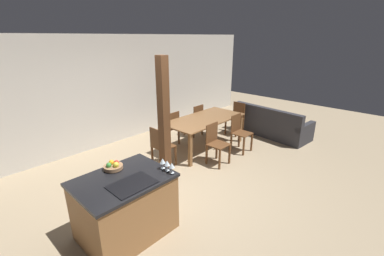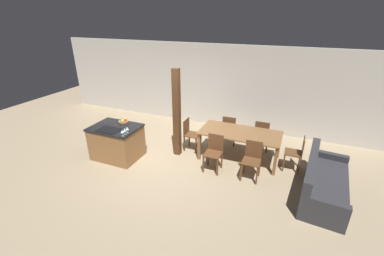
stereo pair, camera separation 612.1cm
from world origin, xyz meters
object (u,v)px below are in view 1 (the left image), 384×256
object	(u,v)px
dining_table	(204,122)
dining_chair_near_right	(240,132)
fruit_bowl	(113,166)
wine_glass_middle	(167,163)
dining_chair_far_right	(195,119)
dining_chair_far_left	(171,127)
couch	(271,126)
dining_chair_near_left	(216,143)
timber_post	(164,121)
kitchen_island	(125,206)
dining_chair_foot_end	(236,117)
wine_glass_near	(172,165)
wine_glass_far	(163,161)
dining_chair_head_end	(161,146)

from	to	relation	value
dining_table	dining_chair_near_right	bearing A→B (deg)	-57.72
fruit_bowl	dining_chair_near_right	xyz separation A→B (m)	(3.41, 0.12, -0.45)
fruit_bowl	wine_glass_middle	world-z (taller)	wine_glass_middle
dining_chair_far_right	dining_chair_near_right	bearing A→B (deg)	90.00
dining_chair_far_left	couch	bearing A→B (deg)	147.88
dining_chair_near_left	dining_chair_far_right	world-z (taller)	same
wine_glass_middle	couch	bearing A→B (deg)	8.23
dining_chair_far_right	timber_post	bearing A→B (deg)	28.26
kitchen_island	dining_table	xyz separation A→B (m)	(3.01, 1.15, 0.24)
kitchen_island	dining_chair_foot_end	distance (m)	4.55
kitchen_island	wine_glass_middle	size ratio (longest dim) A/B	7.95
dining_table	dining_chair_near_left	xyz separation A→B (m)	(-0.46, -0.73, -0.20)
kitchen_island	dining_chair_foot_end	bearing A→B (deg)	14.68
dining_chair_near_right	dining_chair_foot_end	size ratio (longest dim) A/B	1.00
dining_table	dining_chair_foot_end	bearing A→B (deg)	-0.00
fruit_bowl	dining_table	distance (m)	3.08
wine_glass_near	dining_chair_near_left	xyz separation A→B (m)	(2.02, 0.81, -0.53)
wine_glass_near	dining_table	xyz separation A→B (m)	(2.47, 1.54, -0.32)
wine_glass_far	couch	world-z (taller)	wine_glass_far
fruit_bowl	couch	world-z (taller)	fruit_bowl
dining_chair_head_end	couch	bearing A→B (deg)	-103.37
kitchen_island	couch	size ratio (longest dim) A/B	0.58
fruit_bowl	wine_glass_near	size ratio (longest dim) A/B	1.73
dining_chair_near_right	couch	bearing A→B (deg)	-2.74
fruit_bowl	couch	distance (m)	4.97
kitchen_island	dining_table	bearing A→B (deg)	20.95
couch	timber_post	distance (m)	3.71
dining_chair_near_left	dining_chair_near_right	distance (m)	0.92
timber_post	dining_table	bearing A→B (deg)	13.41
dining_chair_far_left	timber_post	bearing A→B (deg)	44.08
wine_glass_near	wine_glass_middle	bearing A→B (deg)	90.00
wine_glass_far	couch	size ratio (longest dim) A/B	0.07
dining_chair_near_left	dining_chair_far_left	size ratio (longest dim) A/B	1.00
dining_chair_head_end	dining_chair_far_left	bearing A→B (deg)	-52.02
kitchen_island	dining_chair_far_right	xyz separation A→B (m)	(3.47, 1.88, 0.03)
kitchen_island	dining_chair_far_left	xyz separation A→B (m)	(2.55, 1.88, 0.03)
wine_glass_far	kitchen_island	bearing A→B (deg)	159.78
dining_chair_far_right	dining_chair_foot_end	xyz separation A→B (m)	(0.93, -0.73, 0.00)
dining_chair_head_end	timber_post	xyz separation A→B (m)	(-0.21, -0.38, 0.70)
dining_chair_head_end	timber_post	world-z (taller)	timber_post
fruit_bowl	wine_glass_far	bearing A→B (deg)	-46.14
dining_chair_near_left	dining_chair_foot_end	size ratio (longest dim) A/B	1.00
wine_glass_far	dining_chair_far_right	distance (m)	3.63
wine_glass_near	dining_chair_near_right	distance (m)	3.09
dining_chair_far_right	dining_chair_foot_end	distance (m)	1.18
dining_chair_near_right	dining_chair_foot_end	xyz separation A→B (m)	(0.93, 0.73, 0.00)
dining_chair_head_end	dining_chair_near_right	bearing A→B (deg)	-111.46
dining_chair_near_left	kitchen_island	bearing A→B (deg)	-170.53
wine_glass_near	couch	xyz separation A→B (m)	(4.45, 0.74, -0.73)
dining_chair_near_left	dining_chair_foot_end	world-z (taller)	same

